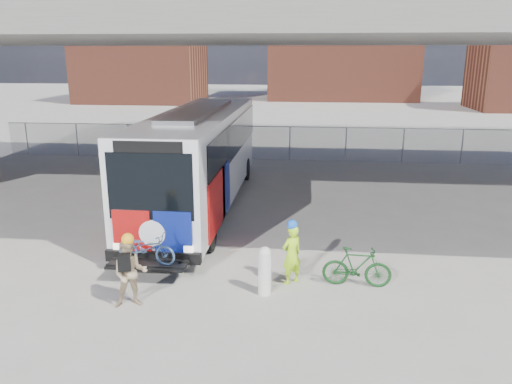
# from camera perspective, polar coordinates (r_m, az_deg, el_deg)

# --- Properties ---
(ground) EXTENTS (160.00, 160.00, 0.00)m
(ground) POSITION_cam_1_polar(r_m,az_deg,el_deg) (15.87, -1.47, -5.11)
(ground) COLOR #9E9991
(ground) RESTS_ON ground
(bus) EXTENTS (2.67, 12.95, 3.69)m
(bus) POSITION_cam_1_polar(r_m,az_deg,el_deg) (18.65, -6.39, 4.67)
(bus) COLOR silver
(bus) RESTS_ON ground
(overpass) EXTENTS (40.00, 16.00, 7.95)m
(overpass) POSITION_cam_1_polar(r_m,az_deg,el_deg) (18.85, 0.02, 18.42)
(overpass) COLOR #605E59
(overpass) RESTS_ON ground
(chainlink_fence) EXTENTS (30.00, 0.06, 30.00)m
(chainlink_fence) POSITION_cam_1_polar(r_m,az_deg,el_deg) (27.12, 1.77, 6.67)
(chainlink_fence) COLOR gray
(chainlink_fence) RESTS_ON ground
(brick_buildings) EXTENTS (54.00, 22.00, 12.00)m
(brick_buildings) POSITION_cam_1_polar(r_m,az_deg,el_deg) (62.95, 5.48, 15.29)
(brick_buildings) COLOR brown
(brick_buildings) RESTS_ON ground
(bollard) EXTENTS (0.32, 0.32, 1.21)m
(bollard) POSITION_cam_1_polar(r_m,az_deg,el_deg) (12.01, 1.01, -8.78)
(bollard) COLOR silver
(bollard) RESTS_ON ground
(cyclist_hivis) EXTENTS (0.66, 0.64, 1.68)m
(cyclist_hivis) POSITION_cam_1_polar(r_m,az_deg,el_deg) (12.52, 4.10, -6.97)
(cyclist_hivis) COLOR #B7FE1A
(cyclist_hivis) RESTS_ON ground
(cyclist_tan) EXTENTS (0.93, 0.81, 1.77)m
(cyclist_tan) POSITION_cam_1_polar(r_m,az_deg,el_deg) (11.74, -14.20, -8.89)
(cyclist_tan) COLOR tan
(cyclist_tan) RESTS_ON ground
(bike_parked) EXTENTS (1.72, 0.57, 1.02)m
(bike_parked) POSITION_cam_1_polar(r_m,az_deg,el_deg) (12.70, 11.46, -8.40)
(bike_parked) COLOR #16461B
(bike_parked) RESTS_ON ground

